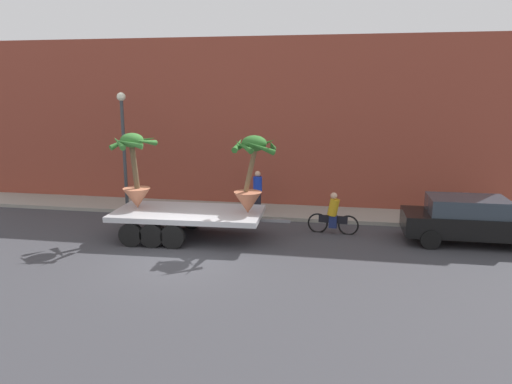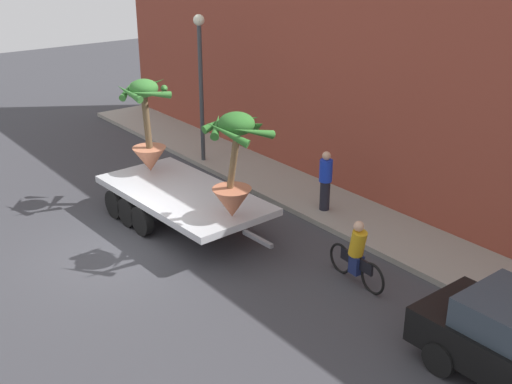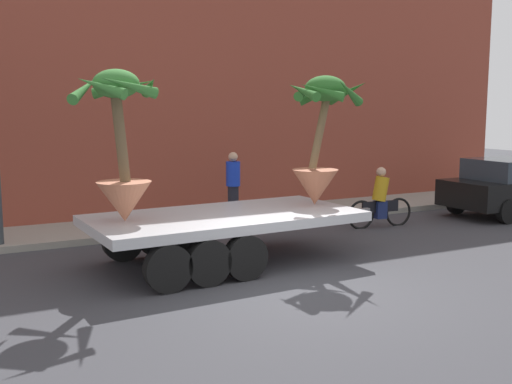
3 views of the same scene
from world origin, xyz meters
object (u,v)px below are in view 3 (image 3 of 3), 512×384
flatbed_trailer (214,226)px  cyclist (380,201)px  potted_palm_middle (121,150)px  pedestrian_near_gate (233,184)px  potted_palm_rear (320,140)px

flatbed_trailer → cyclist: (5.18, 1.49, -0.09)m
flatbed_trailer → potted_palm_middle: bearing=177.0°
potted_palm_middle → pedestrian_near_gate: bearing=42.1°
cyclist → potted_palm_middle: bearing=-168.5°
potted_palm_rear → flatbed_trailer: bearing=-177.5°
potted_palm_rear → pedestrian_near_gate: potted_palm_rear is taller
cyclist → potted_palm_rear: bearing=-153.2°
flatbed_trailer → potted_palm_middle: size_ratio=2.32×
potted_palm_rear → potted_palm_middle: bearing=-179.8°
flatbed_trailer → pedestrian_near_gate: size_ratio=3.61×
flatbed_trailer → cyclist: bearing=16.0°
flatbed_trailer → cyclist: cyclist is taller
potted_palm_rear → cyclist: potted_palm_rear is taller
potted_palm_rear → pedestrian_near_gate: (-0.39, 3.37, -1.27)m
flatbed_trailer → potted_palm_middle: 2.27m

